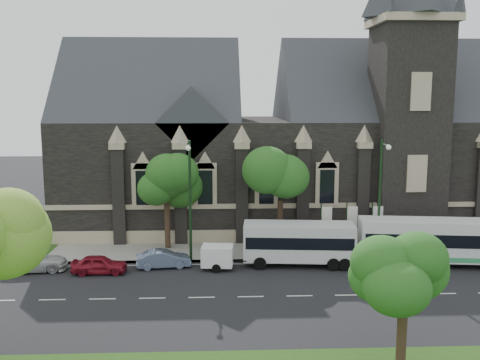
{
  "coord_description": "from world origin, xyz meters",
  "views": [
    {
      "loc": [
        -1.97,
        -31.19,
        12.11
      ],
      "look_at": [
        -0.41,
        6.0,
        6.3
      ],
      "focal_mm": 40.1,
      "sensor_mm": 36.0,
      "label": 1
    }
  ],
  "objects": [
    {
      "name": "banner_flag_right",
      "position": [
        10.29,
        9.0,
        2.38
      ],
      "size": [
        0.9,
        0.1,
        4.0
      ],
      "color": "black",
      "rests_on": "ground"
    },
    {
      "name": "tree_park_east",
      "position": [
        6.18,
        -9.32,
        4.62
      ],
      "size": [
        3.4,
        3.4,
        6.28
      ],
      "color": "black",
      "rests_on": "ground"
    },
    {
      "name": "box_trailer",
      "position": [
        -2.03,
        5.43,
        0.96
      ],
      "size": [
        3.23,
        1.91,
        1.69
      ],
      "rotation": [
        0.0,
        0.0,
        -0.1
      ],
      "color": "white",
      "rests_on": "ground"
    },
    {
      "name": "street_lamp_near",
      "position": [
        10.0,
        7.09,
        5.11
      ],
      "size": [
        0.36,
        1.88,
        9.0
      ],
      "color": "black",
      "rests_on": "ground"
    },
    {
      "name": "car_far_white",
      "position": [
        -15.1,
        5.55,
        0.73
      ],
      "size": [
        5.23,
        2.64,
        1.46
      ],
      "primitive_type": "imported",
      "rotation": [
        0.0,
        0.0,
        1.69
      ],
      "color": "beige",
      "rests_on": "ground"
    },
    {
      "name": "museum",
      "position": [
        5.12,
        18.78,
        8.17
      ],
      "size": [
        40.0,
        17.7,
        29.9
      ],
      "color": "black",
      "rests_on": "ground"
    },
    {
      "name": "tree_walk_right",
      "position": [
        3.21,
        10.71,
        5.82
      ],
      "size": [
        4.08,
        4.08,
        7.8
      ],
      "color": "black",
      "rests_on": "ground"
    },
    {
      "name": "street_lamp_mid",
      "position": [
        -4.0,
        7.09,
        5.11
      ],
      "size": [
        0.36,
        1.88,
        9.0
      ],
      "color": "black",
      "rests_on": "ground"
    },
    {
      "name": "ground",
      "position": [
        0.0,
        0.0,
        0.0
      ],
      "size": [
        160.0,
        160.0,
        0.0
      ],
      "primitive_type": "plane",
      "color": "black",
      "rests_on": "ground"
    },
    {
      "name": "tour_coach",
      "position": [
        14.06,
        5.64,
        1.83
      ],
      "size": [
        11.67,
        3.85,
        3.34
      ],
      "rotation": [
        0.0,
        0.0,
        -0.13
      ],
      "color": "silver",
      "rests_on": "ground"
    },
    {
      "name": "sidewalk",
      "position": [
        0.0,
        9.5,
        0.07
      ],
      "size": [
        80.0,
        5.0,
        0.15
      ],
      "primitive_type": "cube",
      "color": "gray",
      "rests_on": "ground"
    },
    {
      "name": "car_far_red",
      "position": [
        -10.2,
        4.82,
        0.64
      ],
      "size": [
        3.78,
        1.52,
        1.29
      ],
      "primitive_type": "imported",
      "rotation": [
        0.0,
        0.0,
        1.57
      ],
      "color": "maroon",
      "rests_on": "ground"
    },
    {
      "name": "banner_flag_center",
      "position": [
        8.29,
        9.0,
        2.38
      ],
      "size": [
        0.9,
        0.1,
        4.0
      ],
      "color": "black",
      "rests_on": "ground"
    },
    {
      "name": "tree_walk_left",
      "position": [
        -5.8,
        10.7,
        5.73
      ],
      "size": [
        3.91,
        3.91,
        7.64
      ],
      "color": "black",
      "rests_on": "ground"
    },
    {
      "name": "sedan",
      "position": [
        -5.88,
        5.93,
        0.63
      ],
      "size": [
        4.0,
        1.86,
        1.27
      ],
      "primitive_type": "imported",
      "rotation": [
        0.0,
        0.0,
        1.71
      ],
      "color": "slate",
      "rests_on": "ground"
    },
    {
      "name": "banner_flag_left",
      "position": [
        6.29,
        9.0,
        2.38
      ],
      "size": [
        0.9,
        0.1,
        4.0
      ],
      "color": "black",
      "rests_on": "ground"
    },
    {
      "name": "shuttle_bus",
      "position": [
        3.87,
        6.15,
        1.76
      ],
      "size": [
        8.12,
        3.37,
        3.06
      ],
      "rotation": [
        0.0,
        0.0,
        -0.09
      ],
      "color": "silver",
      "rests_on": "ground"
    }
  ]
}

